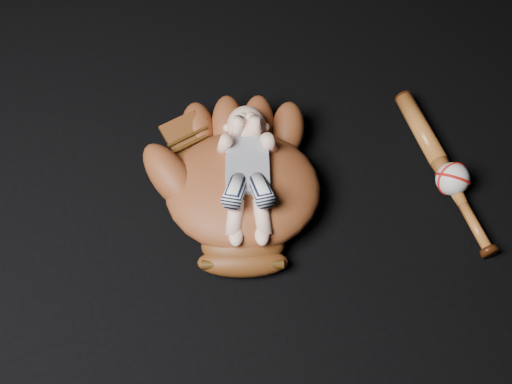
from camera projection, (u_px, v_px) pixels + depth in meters
baseball_glove at (243, 184)px, 1.45m from camera, size 0.48×0.54×0.16m
newborn_baby at (248, 174)px, 1.41m from camera, size 0.18×0.35×0.14m
baseball_bat at (444, 170)px, 1.54m from camera, size 0.13×0.48×0.05m
baseball at (453, 179)px, 1.50m from camera, size 0.09×0.09×0.08m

